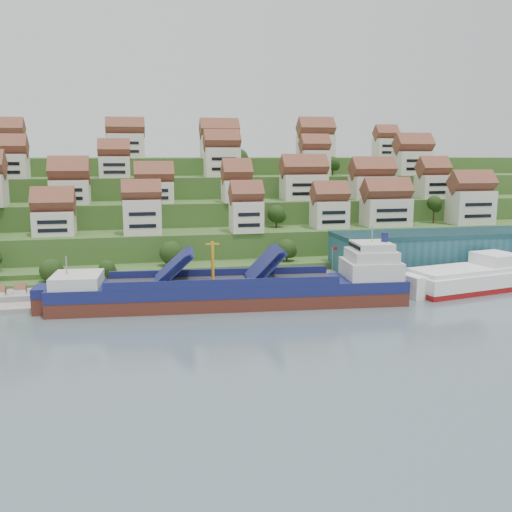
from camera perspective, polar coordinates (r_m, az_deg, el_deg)
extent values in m
plane|color=slate|center=(127.00, 1.41, -4.64)|extent=(300.00, 300.00, 0.00)
cube|color=gray|center=(146.35, 7.67, -2.30)|extent=(180.00, 14.00, 2.20)
cube|color=gray|center=(138.28, -24.01, -4.09)|extent=(45.00, 20.00, 1.00)
cube|color=#2D4C1E|center=(209.59, -4.10, 1.78)|extent=(260.00, 128.00, 4.00)
cube|color=#2D4C1E|center=(214.02, -4.30, 2.90)|extent=(260.00, 118.00, 11.00)
cube|color=#2D4C1E|center=(221.49, -4.60, 4.05)|extent=(260.00, 102.00, 18.00)
cube|color=#2D4C1E|center=(229.05, -4.88, 5.13)|extent=(260.00, 86.00, 25.00)
cube|color=#2D4C1E|center=(237.72, -5.17, 6.03)|extent=(260.00, 68.00, 31.00)
cube|color=silver|center=(161.97, -19.51, 3.12)|extent=(10.60, 8.57, 6.46)
cube|color=silver|center=(157.37, -11.31, 3.86)|extent=(10.03, 7.03, 9.44)
cube|color=silver|center=(158.61, -0.98, 3.95)|extent=(8.58, 7.62, 8.57)
cube|color=silver|center=(169.50, 7.35, 4.14)|extent=(10.00, 7.73, 7.85)
cube|color=silver|center=(176.67, 12.86, 4.28)|extent=(13.81, 8.26, 8.27)
cube|color=silver|center=(189.57, 20.66, 4.58)|extent=(12.83, 8.31, 10.30)
cube|color=silver|center=(175.79, -18.09, 6.10)|extent=(10.95, 8.98, 7.05)
cube|color=silver|center=(174.03, -10.12, 6.28)|extent=(11.08, 7.90, 6.31)
cube|color=silver|center=(174.15, -1.93, 6.49)|extent=(8.44, 8.56, 6.65)
cube|color=silver|center=(183.90, 4.79, 6.88)|extent=(13.99, 8.36, 8.04)
cube|color=silver|center=(190.00, 11.51, 6.71)|extent=(13.55, 8.18, 7.36)
cube|color=silver|center=(199.21, 17.22, 6.65)|extent=(9.48, 8.04, 7.62)
cube|color=silver|center=(190.88, -23.49, 8.22)|extent=(10.99, 7.86, 7.47)
cube|color=silver|center=(188.98, -13.95, 8.63)|extent=(9.53, 7.30, 6.72)
cube|color=silver|center=(191.83, -3.41, 9.34)|extent=(11.39, 7.79, 9.52)
cube|color=silver|center=(196.91, 5.86, 9.21)|extent=(9.39, 7.14, 8.68)
cube|color=silver|center=(214.03, 15.38, 8.93)|extent=(12.62, 8.47, 8.35)
cube|color=silver|center=(212.64, -23.81, 9.94)|extent=(12.48, 8.03, 7.51)
cube|color=silver|center=(208.78, -12.89, 10.67)|extent=(12.73, 7.51, 8.43)
cube|color=silver|center=(209.25, -3.67, 10.83)|extent=(13.28, 8.15, 7.90)
cube|color=silver|center=(220.11, 5.98, 10.84)|extent=(12.92, 8.73, 8.49)
cube|color=silver|center=(234.35, 12.82, 10.47)|extent=(8.63, 7.05, 7.43)
ellipsoid|color=#223D14|center=(152.84, 3.08, 0.74)|extent=(5.18, 5.18, 5.18)
ellipsoid|color=#223D14|center=(148.04, -8.49, 0.32)|extent=(6.05, 6.05, 6.05)
ellipsoid|color=#223D14|center=(182.78, 14.55, 4.17)|extent=(4.91, 4.91, 4.91)
ellipsoid|color=#223D14|center=(187.32, 17.40, 5.09)|extent=(4.65, 4.65, 4.65)
ellipsoid|color=#223D14|center=(169.03, 2.04, 4.23)|extent=(5.29, 5.29, 5.29)
ellipsoid|color=#223D14|center=(194.41, 10.62, 7.28)|extent=(4.34, 4.34, 4.34)
ellipsoid|color=#223D14|center=(180.47, -19.49, 6.27)|extent=(4.84, 4.84, 4.84)
ellipsoid|color=#223D14|center=(195.77, -1.79, 9.69)|extent=(6.91, 6.91, 6.91)
ellipsoid|color=#223D14|center=(205.78, 6.30, 9.30)|extent=(5.34, 5.34, 5.34)
ellipsoid|color=#223D14|center=(205.43, 7.71, 9.16)|extent=(4.73, 4.73, 4.73)
ellipsoid|color=#223D14|center=(142.29, -19.81, -1.35)|extent=(5.46, 5.46, 5.46)
ellipsoid|color=#223D14|center=(141.11, -14.68, -1.18)|extent=(3.91, 3.91, 3.91)
cube|color=#22535E|center=(160.52, 18.29, 0.59)|extent=(60.00, 15.00, 10.00)
cylinder|color=gray|center=(140.06, 7.63, -0.73)|extent=(0.16, 0.16, 8.00)
cube|color=maroon|center=(139.63, 7.90, 0.73)|extent=(1.20, 0.05, 0.80)
cube|color=white|center=(136.02, -24.22, -3.64)|extent=(2.40, 2.20, 2.20)
cube|color=white|center=(136.65, -22.46, -3.46)|extent=(2.40, 2.20, 2.20)
cube|color=#512218|center=(124.10, -2.49, -4.53)|extent=(76.73, 17.82, 4.87)
cube|color=navy|center=(123.33, -2.50, -3.09)|extent=(76.74, 17.94, 2.53)
cube|color=silver|center=(124.30, -17.46, -2.30)|extent=(10.62, 11.87, 2.53)
cube|color=#262628|center=(122.90, -3.41, -2.54)|extent=(49.38, 13.86, 0.29)
cube|color=navy|center=(121.95, -8.46, -1.15)|extent=(8.15, 11.32, 6.74)
cube|color=navy|center=(123.13, 0.65, -0.93)|extent=(7.78, 11.29, 7.12)
cylinder|color=#F1A31C|center=(121.91, -4.35, -0.60)|extent=(0.74, 0.74, 8.77)
cube|color=silver|center=(129.08, 11.42, -1.27)|extent=(12.56, 12.02, 3.90)
cube|color=silver|center=(128.50, 11.47, 0.09)|extent=(10.52, 10.70, 2.44)
cube|color=silver|center=(128.17, 11.50, 0.99)|extent=(8.48, 9.38, 1.75)
cylinder|color=navy|center=(128.87, 12.76, 1.83)|extent=(1.68, 1.68, 2.14)
cube|color=maroon|center=(147.35, 20.55, -2.96)|extent=(33.67, 17.98, 2.77)
cube|color=white|center=(146.86, 20.60, -2.07)|extent=(33.69, 18.10, 3.41)
cube|color=white|center=(146.45, 20.65, -1.26)|extent=(31.87, 16.51, 1.28)
cube|color=white|center=(151.79, 22.85, -0.33)|extent=(10.25, 10.91, 3.20)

